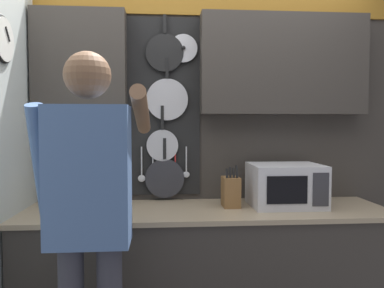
% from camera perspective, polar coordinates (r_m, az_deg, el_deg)
% --- Properties ---
extents(base_cabinet_counter, '(2.36, 0.66, 0.89)m').
position_cam_1_polar(base_cabinet_counter, '(2.61, 2.34, -19.46)').
color(base_cabinet_counter, '#38332D').
rests_on(base_cabinet_counter, ground_plane).
extents(back_wall_unit, '(2.93, 0.20, 2.50)m').
position_cam_1_polar(back_wall_unit, '(2.72, 2.16, 4.89)').
color(back_wall_unit, '#38332D').
rests_on(back_wall_unit, ground_plane).
extents(microwave, '(0.47, 0.38, 0.28)m').
position_cam_1_polar(microwave, '(2.61, 14.04, -6.08)').
color(microwave, silver).
rests_on(microwave, base_cabinet_counter).
extents(knife_block, '(0.11, 0.15, 0.28)m').
position_cam_1_polar(knife_block, '(2.52, 5.94, -7.20)').
color(knife_block, brown).
rests_on(knife_block, base_cabinet_counter).
extents(utensil_crock, '(0.13, 0.13, 0.36)m').
position_cam_1_polar(utensil_crock, '(2.52, -13.99, -7.51)').
color(utensil_crock, white).
rests_on(utensil_crock, base_cabinet_counter).
extents(person, '(0.54, 0.68, 1.78)m').
position_cam_1_polar(person, '(1.86, -15.31, -8.68)').
color(person, '#383842').
rests_on(person, ground_plane).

